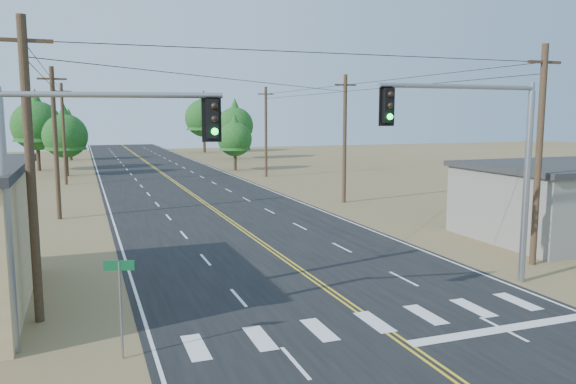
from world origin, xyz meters
name	(u,v)px	position (x,y,z in m)	size (l,w,h in m)	color
road	(221,214)	(0.00, 30.00, 0.01)	(15.00, 200.00, 0.02)	black
utility_pole_left_near	(30,170)	(-10.50, 12.00, 5.12)	(1.80, 0.30, 10.00)	#4C3826
utility_pole_left_mid	(55,142)	(-10.50, 32.00, 5.12)	(1.80, 0.30, 10.00)	#4C3826
utility_pole_left_far	(64,133)	(-10.50, 52.00, 5.12)	(1.80, 0.30, 10.00)	#4C3826
utility_pole_right_near	(539,154)	(10.50, 12.00, 5.12)	(1.80, 0.30, 10.00)	#4C3826
utility_pole_right_mid	(345,138)	(10.50, 32.00, 5.12)	(1.80, 0.30, 10.00)	#4C3826
utility_pole_right_far	(266,131)	(10.50, 52.00, 5.12)	(1.80, 0.30, 10.00)	#4C3826
signal_mast_left	(71,175)	(-9.24, 9.22, 5.17)	(6.19, 1.40, 7.65)	gray
signal_mast_right	(488,150)	(5.98, 9.99, 5.54)	(7.02, 0.48, 8.16)	gray
street_sign	(120,293)	(-8.09, 8.00, 1.92)	(0.83, 0.27, 2.86)	gray
tree_left_near	(65,131)	(-10.60, 60.69, 5.06)	(4.96, 4.96, 8.27)	#3F2D1E
tree_left_mid	(36,121)	(-14.00, 68.43, 6.22)	(6.10, 6.10, 10.16)	#3F2D1E
tree_left_far	(69,128)	(-10.52, 84.75, 4.88)	(4.79, 4.79, 7.98)	#3F2D1E
tree_right_near	(235,136)	(9.13, 60.37, 4.34)	(4.26, 4.26, 7.10)	#3F2D1E
tree_right_mid	(235,122)	(14.00, 78.57, 5.85)	(5.74, 5.74, 9.57)	#3F2D1E
tree_right_far	(204,114)	(12.63, 95.76, 7.08)	(6.94, 6.94, 11.57)	#3F2D1E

